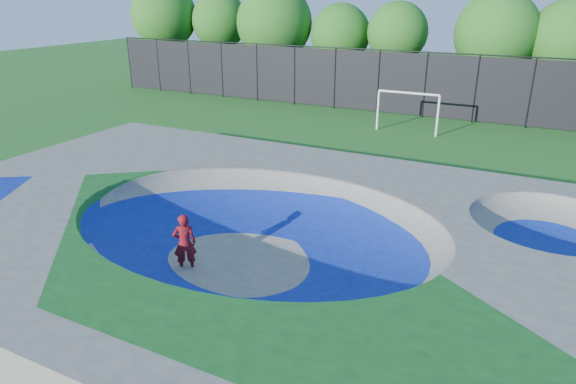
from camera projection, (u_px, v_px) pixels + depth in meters
name	position (u px, v px, depth m)	size (l,w,h in m)	color
ground	(256.00, 263.00, 14.99)	(120.00, 120.00, 0.00)	#1C5A19
skate_deck	(255.00, 240.00, 14.71)	(22.00, 14.00, 1.50)	gray
skater	(185.00, 243.00, 14.24)	(0.64, 0.42, 1.75)	red
skateboard	(187.00, 270.00, 14.55)	(0.78, 0.22, 0.05)	black
soccer_goal	(408.00, 105.00, 28.31)	(3.48, 0.12, 2.30)	white
fence	(425.00, 84.00, 31.70)	(48.09, 0.09, 4.04)	black
treeline	(428.00, 28.00, 35.57)	(53.50, 7.20, 8.34)	#473223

